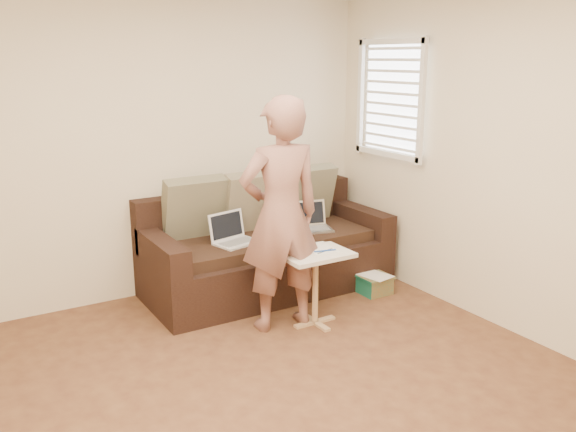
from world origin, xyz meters
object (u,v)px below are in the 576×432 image
(laptop_white, at_px, (237,244))
(striped_box, at_px, (374,284))
(drinking_glass, at_px, (289,246))
(person, at_px, (281,215))
(side_table, at_px, (315,288))
(laptop_silver, at_px, (312,230))
(sofa, at_px, (268,245))

(laptop_white, xyz_separation_m, striped_box, (1.13, -0.47, -0.43))
(laptop_white, xyz_separation_m, drinking_glass, (0.13, -0.65, 0.14))
(person, bearing_deg, laptop_white, -78.75)
(laptop_white, bearing_deg, side_table, -81.12)
(laptop_silver, distance_m, striped_box, 0.74)
(side_table, bearing_deg, person, 156.38)
(laptop_white, height_order, person, person)
(laptop_white, xyz_separation_m, person, (0.06, -0.63, 0.39))
(side_table, distance_m, striped_box, 0.88)
(person, xyz_separation_m, drinking_glass, (0.07, -0.01, -0.25))
(laptop_white, relative_size, drinking_glass, 3.03)
(sofa, bearing_deg, laptop_white, -164.16)
(person, bearing_deg, drinking_glass, 174.52)
(sofa, relative_size, laptop_silver, 6.15)
(striped_box, bearing_deg, drinking_glass, -170.14)
(drinking_glass, distance_m, striped_box, 1.16)
(sofa, xyz_separation_m, drinking_glass, (-0.23, -0.75, 0.23))
(laptop_white, relative_size, striped_box, 1.32)
(drinking_glass, bearing_deg, sofa, 72.93)
(person, relative_size, drinking_glass, 15.09)
(person, height_order, side_table, person)
(person, relative_size, striped_box, 6.57)
(sofa, xyz_separation_m, laptop_silver, (0.42, -0.09, 0.10))
(drinking_glass, bearing_deg, laptop_silver, 45.54)
(laptop_silver, height_order, drinking_glass, drinking_glass)
(side_table, relative_size, striped_box, 2.16)
(drinking_glass, bearing_deg, striped_box, 9.86)
(laptop_silver, relative_size, laptop_white, 0.99)
(laptop_silver, distance_m, drinking_glass, 0.93)
(laptop_white, bearing_deg, sofa, 2.03)
(sofa, height_order, person, person)
(laptop_white, bearing_deg, drinking_glass, -92.51)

